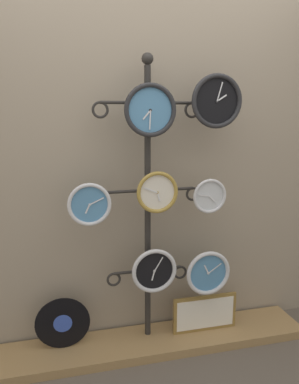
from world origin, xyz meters
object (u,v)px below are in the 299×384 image
clock_middle_right (209,196)px  clock_bottom_right (208,273)px  display_stand (148,250)px  vinyl_record (63,323)px  clock_top_center (150,110)px  clock_top_right (217,101)px  picture_frame (205,313)px  clock_middle_left (89,204)px  clock_middle_center (157,192)px  clock_bottom_center (154,271)px

clock_middle_right → clock_bottom_right: (-0.00, -0.03, -0.52)m
display_stand → vinyl_record: (-0.57, -0.02, -0.44)m
clock_top_center → clock_top_right: clock_top_right is taller
clock_middle_right → picture_frame: bearing=72.4°
clock_middle_right → vinyl_record: (-0.96, 0.06, -0.80)m
clock_middle_left → clock_bottom_right: size_ratio=0.85×
display_stand → clock_top_center: display_stand is taller
clock_middle_center → vinyl_record: clock_middle_center is taller
picture_frame → clock_middle_center: bearing=-171.1°
display_stand → picture_frame: (0.40, -0.06, -0.48)m
vinyl_record → clock_bottom_center: bearing=-9.0°
clock_middle_center → clock_middle_right: 0.36m
clock_middle_left → picture_frame: bearing=4.3°
clock_bottom_right → picture_frame: 0.33m
clock_top_right → vinyl_record: clock_top_right is taller
picture_frame → clock_middle_right: bearing=-107.6°
clock_middle_left → clock_bottom_right: 0.93m
clock_top_center → clock_bottom_center: 1.01m
clock_top_right → clock_top_center: bearing=-179.8°
display_stand → clock_bottom_center: size_ratio=6.49×
clock_bottom_center → clock_middle_right: bearing=4.5°
clock_top_center → clock_bottom_center: size_ratio=1.06×
clock_bottom_right → clock_top_center: bearing=179.3°
display_stand → picture_frame: 0.63m
display_stand → vinyl_record: size_ratio=5.46×
clock_top_right → vinyl_record: bearing=175.0°
clock_top_center → picture_frame: bearing=7.3°
clock_top_right → clock_middle_center: clock_top_right is taller
clock_middle_left → picture_frame: size_ratio=0.56×
clock_middle_right → clock_top_center: bearing=-176.7°
clock_top_center → vinyl_record: clock_top_center is taller
clock_bottom_center → picture_frame: 0.55m
clock_top_center → clock_middle_center: clock_top_center is taller
clock_top_center → clock_bottom_center: (0.03, -0.01, -1.01)m
clock_top_center → clock_bottom_center: bearing=-14.0°
clock_bottom_right → picture_frame: (0.01, 0.06, -0.33)m
vinyl_record → picture_frame: vinyl_record is taller
clock_top_center → display_stand: bearing=84.5°
clock_middle_right → clock_bottom_center: size_ratio=0.77×
clock_top_center → clock_middle_center: size_ratio=1.20×
clock_middle_left → picture_frame: clock_middle_left is taller
clock_top_right → clock_bottom_center: clock_top_right is taller
clock_middle_right → display_stand: bearing=167.8°
clock_middle_right → clock_middle_center: bearing=-175.5°
display_stand → vinyl_record: display_stand is taller
clock_middle_left → clock_top_center: bearing=1.0°
clock_middle_left → clock_bottom_center: 0.61m
clock_top_center → clock_middle_right: (0.40, 0.02, -0.54)m
clock_bottom_right → vinyl_record: (-0.96, 0.09, -0.28)m
clock_top_center → clock_middle_center: 0.49m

